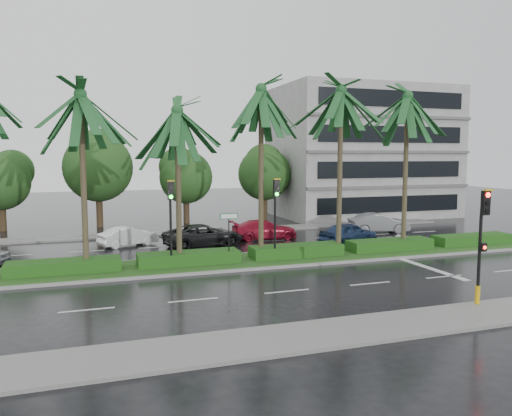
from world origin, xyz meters
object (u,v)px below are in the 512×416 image
object	(u,v)px
signal_median_left	(171,211)
car_white	(128,236)
car_darkgrey	(204,235)
car_blue	(348,233)
street_sign	(229,225)
car_grey	(379,223)
signal_near	(482,242)
car_red	(264,230)

from	to	relation	value
signal_median_left	car_white	distance (m)	8.32
car_darkgrey	car_blue	world-z (taller)	car_blue
car_white	car_darkgrey	bearing A→B (deg)	-133.36
street_sign	car_darkgrey	world-z (taller)	street_sign
signal_median_left	car_grey	world-z (taller)	signal_median_left
signal_near	car_blue	size ratio (longest dim) A/B	1.04
signal_median_left	car_red	world-z (taller)	signal_median_left
car_white	car_grey	distance (m)	18.00
street_sign	car_grey	world-z (taller)	street_sign
signal_near	signal_median_left	distance (m)	13.93
car_darkgrey	street_sign	bearing A→B (deg)	168.67
signal_near	car_white	distance (m)	21.04
signal_median_left	car_grey	size ratio (longest dim) A/B	0.99
signal_near	car_white	size ratio (longest dim) A/B	1.18
signal_median_left	car_white	bearing A→B (deg)	100.84
signal_median_left	car_darkgrey	size ratio (longest dim) A/B	0.86
signal_median_left	car_darkgrey	bearing A→B (deg)	63.63
car_white	car_blue	world-z (taller)	car_blue
street_sign	car_white	world-z (taller)	street_sign
signal_median_left	car_red	distance (m)	10.80
car_blue	car_grey	xyz separation A→B (m)	(4.50, 3.58, 0.01)
signal_median_left	car_red	bearing A→B (deg)	44.67
signal_median_left	street_sign	size ratio (longest dim) A/B	1.68
signal_near	car_red	distance (m)	17.38
car_blue	car_grey	world-z (taller)	car_grey
car_darkgrey	car_grey	size ratio (longest dim) A/B	1.16
street_sign	signal_median_left	bearing A→B (deg)	-176.53
car_darkgrey	car_grey	xyz separation A→B (m)	(13.50, 1.38, 0.02)
car_darkgrey	signal_median_left	bearing A→B (deg)	142.30
signal_near	signal_median_left	xyz separation A→B (m)	(-10.00, 9.69, 0.49)
car_blue	car_grey	bearing A→B (deg)	-70.52
car_red	signal_near	bearing A→B (deg)	-169.44
car_white	car_blue	xyz separation A→B (m)	(13.50, -3.98, 0.10)
car_white	car_red	bearing A→B (deg)	-114.43
car_darkgrey	car_red	bearing A→B (deg)	-84.49
signal_near	signal_median_left	world-z (taller)	signal_median_left
car_darkgrey	signal_near	bearing A→B (deg)	-167.36
signal_near	signal_median_left	size ratio (longest dim) A/B	1.00
signal_median_left	street_sign	world-z (taller)	signal_median_left
car_white	car_grey	world-z (taller)	car_grey
signal_near	car_blue	xyz separation A→B (m)	(2.00, 13.54, -1.79)
car_darkgrey	car_blue	bearing A→B (deg)	-115.05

